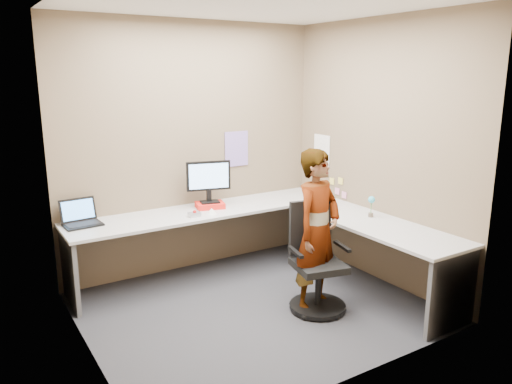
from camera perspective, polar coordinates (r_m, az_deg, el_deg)
ground at (r=4.80m, az=-0.10°, el=-13.13°), size 3.00×3.00×0.00m
wall_back at (r=5.50m, az=-7.31°, el=5.00°), size 3.00×0.00×3.00m
wall_right at (r=5.31m, az=13.82°, el=4.40°), size 0.00×2.70×2.70m
wall_left at (r=3.81m, az=-19.62°, el=0.54°), size 0.00×2.70×2.70m
ceiling at (r=4.33m, az=-0.11°, el=20.76°), size 3.00×3.00×0.00m
desk at (r=5.10m, az=1.78°, el=-4.37°), size 2.98×2.58×0.73m
paper_ream at (r=5.40m, az=-5.28°, el=-1.51°), size 0.34×0.28×0.06m
monitor at (r=5.35m, az=-5.44°, el=1.58°), size 0.47×0.19×0.45m
laptop at (r=5.08m, az=-19.40°, el=-2.84°), size 0.36×0.31×0.24m
trackball_mouse at (r=5.09m, az=-7.05°, el=-2.54°), size 0.12×0.08×0.07m
origami at (r=5.18m, az=-5.09°, el=-2.16°), size 0.10×0.10×0.06m
stapler at (r=5.61m, az=7.20°, el=-1.01°), size 0.15×0.06×0.05m
flower at (r=5.15m, az=13.04°, el=-1.26°), size 0.07×0.07×0.22m
calendar_purple at (r=5.75m, az=-2.25°, el=4.95°), size 0.30×0.01×0.40m
calendar_white at (r=5.97m, az=7.52°, el=4.68°), size 0.01×0.28×0.38m
sticky_note_a at (r=5.76m, az=9.64°, el=1.25°), size 0.01×0.07×0.07m
sticky_note_b at (r=5.83m, az=9.26°, el=0.09°), size 0.01×0.07×0.07m
sticky_note_c at (r=5.74m, az=10.04°, el=-0.34°), size 0.01×0.07×0.07m
sticky_note_d at (r=5.88m, az=8.66°, el=1.23°), size 0.01×0.07×0.07m
office_chair at (r=4.69m, az=6.85°, el=-8.49°), size 0.55×0.53×0.98m
person at (r=4.57m, az=7.03°, el=-4.46°), size 0.63×0.50×1.50m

